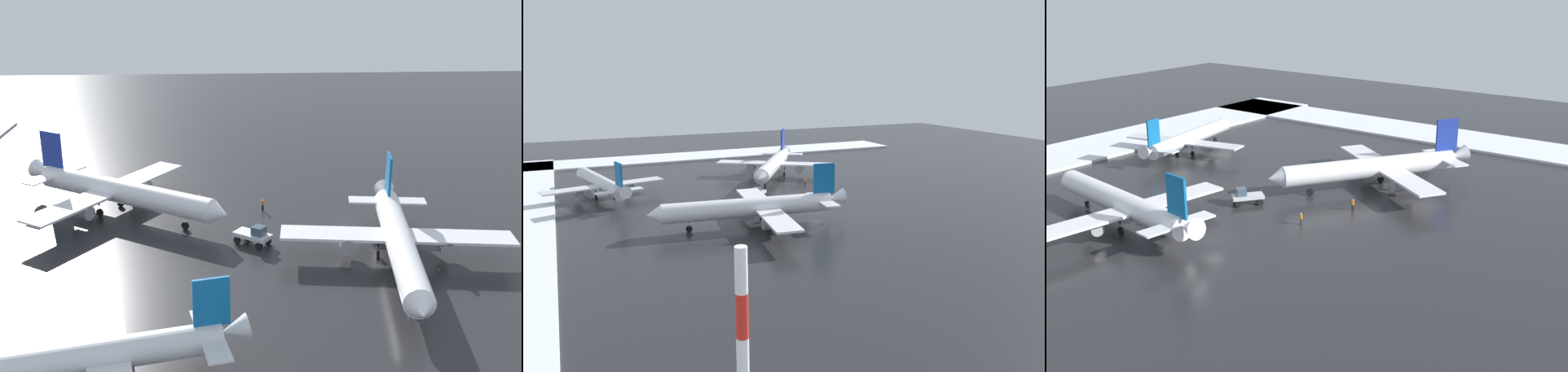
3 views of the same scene
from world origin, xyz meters
TOP-DOWN VIEW (x-y plane):
  - ground_plane at (0.00, 0.00)m, footprint 240.00×240.00m
  - snow_bank_left at (-67.00, 0.00)m, footprint 14.00×116.00m
  - airplane_far_rear at (-30.49, 5.13)m, footprint 29.80×25.59m
  - airplane_parked_portside at (-27.61, -33.29)m, footprint 28.01×23.47m
  - airplane_distant_tail at (3.21, -12.79)m, footprint 27.07×32.51m
  - pushback_tug at (-12.77, -5.89)m, footprint 5.01×4.50m
  - ground_crew_beside_wing at (-19.83, 7.96)m, footprint 0.36×0.36m
  - ground_crew_near_tug at (-11.09, 5.43)m, footprint 0.36×0.36m

SIDE VIEW (x-z plane):
  - ground_plane at x=0.00m, z-range 0.00..0.00m
  - snow_bank_left at x=-67.00m, z-range 0.00..0.46m
  - ground_crew_beside_wing at x=-19.83m, z-range 0.12..1.83m
  - ground_crew_near_tug at x=-11.09m, z-range 0.12..1.83m
  - pushback_tug at x=-12.77m, z-range 0.03..2.53m
  - airplane_parked_portside at x=-27.61m, z-range -1.42..6.97m
  - airplane_distant_tail at x=3.21m, z-range -1.64..8.02m
  - airplane_far_rear at x=-30.49m, z-range -1.70..8.34m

